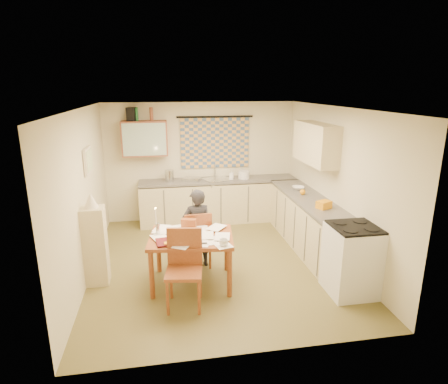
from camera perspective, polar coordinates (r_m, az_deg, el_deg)
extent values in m
cube|color=brown|center=(6.33, -1.01, -10.66)|extent=(4.00, 4.50, 0.02)
cube|color=white|center=(5.67, -1.14, 12.77)|extent=(4.00, 4.50, 0.02)
cube|color=beige|center=(8.06, -3.51, 4.63)|extent=(4.00, 0.02, 2.50)
cube|color=beige|center=(3.78, 4.17, -8.62)|extent=(4.00, 0.02, 2.50)
cube|color=beige|center=(5.93, -20.66, -0.49)|extent=(0.02, 4.50, 2.50)
cube|color=beige|center=(6.48, 16.79, 1.19)|extent=(0.02, 4.50, 2.50)
cube|color=#3E5B83|center=(7.99, -1.37, 7.47)|extent=(1.45, 0.03, 1.05)
cylinder|color=black|center=(7.91, -1.38, 11.39)|extent=(1.60, 0.04, 0.04)
cube|color=brown|center=(7.75, -11.99, 7.99)|extent=(0.90, 0.34, 0.70)
cube|color=#99B2A5|center=(7.58, -12.03, 7.82)|extent=(0.84, 0.02, 0.64)
cube|color=#C5B585|center=(6.78, 13.78, 7.22)|extent=(0.34, 1.30, 0.70)
cube|color=beige|center=(6.20, -20.04, 4.54)|extent=(0.04, 0.50, 0.40)
cube|color=white|center=(6.20, -19.81, 4.56)|extent=(0.01, 0.42, 0.32)
cube|color=#C5B585|center=(8.00, -0.82, -1.48)|extent=(3.30, 0.60, 0.86)
cube|color=#4D4B48|center=(7.88, -0.84, 1.79)|extent=(3.30, 0.62, 0.04)
cube|color=#C5B585|center=(6.78, 13.07, -5.15)|extent=(0.60, 2.95, 0.86)
cube|color=#4D4B48|center=(6.63, 13.32, -1.36)|extent=(0.62, 2.95, 0.04)
cube|color=white|center=(5.56, 18.90, -9.86)|extent=(0.64, 0.64, 0.96)
cube|color=black|center=(5.37, 19.38, -5.06)|extent=(0.61, 0.61, 0.03)
cube|color=silver|center=(7.88, -0.95, 1.64)|extent=(0.67, 0.61, 0.10)
cylinder|color=silver|center=(8.01, -1.40, 3.19)|extent=(0.04, 0.04, 0.28)
cube|color=silver|center=(7.80, -4.93, 1.97)|extent=(0.44, 0.41, 0.06)
cylinder|color=silver|center=(7.76, -8.32, 2.46)|extent=(0.21, 0.21, 0.24)
cylinder|color=white|center=(7.95, 3.04, 2.64)|extent=(0.29, 0.29, 0.16)
imported|color=white|center=(7.95, 1.17, 2.74)|extent=(0.14, 0.14, 0.18)
imported|color=white|center=(7.24, 11.23, 0.61)|extent=(0.36, 0.36, 0.06)
cube|color=orange|center=(6.21, 14.98, -1.87)|extent=(0.27, 0.24, 0.12)
sphere|color=orange|center=(6.90, 11.90, -0.01)|extent=(0.10, 0.10, 0.10)
cube|color=black|center=(7.72, -13.89, 11.43)|extent=(0.21, 0.24, 0.26)
cylinder|color=#195926|center=(7.71, -13.20, 11.47)|extent=(0.09, 0.09, 0.26)
cylinder|color=brown|center=(7.70, -11.02, 11.59)|extent=(0.09, 0.09, 0.26)
cube|color=brown|center=(5.41, -5.02, -6.92)|extent=(1.28, 1.03, 0.05)
cube|color=brown|center=(6.06, -4.20, -7.13)|extent=(0.45, 0.45, 0.04)
cube|color=brown|center=(5.79, -3.92, -5.56)|extent=(0.42, 0.07, 0.46)
cube|color=brown|center=(4.97, -6.12, -12.05)|extent=(0.52, 0.52, 0.04)
cube|color=brown|center=(5.04, -6.02, -8.16)|extent=(0.46, 0.11, 0.51)
imported|color=black|center=(5.96, -4.11, -5.57)|extent=(0.56, 0.44, 1.29)
cube|color=#C5B585|center=(5.77, -19.00, -7.81)|extent=(0.32, 0.30, 1.17)
cone|color=beige|center=(5.53, -19.64, -1.19)|extent=(0.20, 0.20, 0.22)
cube|color=brown|center=(5.62, -5.38, -4.88)|extent=(0.24, 0.16, 0.16)
imported|color=white|center=(5.04, -0.05, -7.73)|extent=(0.22, 0.22, 0.10)
imported|color=maroon|center=(5.19, -10.31, -7.68)|extent=(0.28, 0.34, 0.03)
imported|color=orange|center=(5.31, -9.45, -7.13)|extent=(0.22, 0.28, 0.02)
cube|color=orange|center=(5.13, -8.43, -7.83)|extent=(0.13, 0.09, 0.04)
cube|color=black|center=(5.12, -3.33, -7.87)|extent=(0.13, 0.05, 0.02)
cylinder|color=silver|center=(5.46, -10.03, -5.59)|extent=(0.07, 0.07, 0.18)
cylinder|color=white|center=(5.37, -10.41, -3.70)|extent=(0.02, 0.02, 0.22)
sphere|color=#FFCC66|center=(5.33, -10.38, -2.46)|extent=(0.02, 0.02, 0.02)
cube|color=white|center=(5.66, -3.53, -5.54)|extent=(0.22, 0.30, 0.00)
cube|color=white|center=(5.40, -7.49, -6.72)|extent=(0.25, 0.32, 0.00)
cube|color=white|center=(5.22, -1.92, -7.42)|extent=(0.25, 0.33, 0.00)
cube|color=white|center=(5.15, -3.55, -7.74)|extent=(0.26, 0.33, 0.00)
cube|color=white|center=(5.09, -0.28, -7.98)|extent=(0.28, 0.34, 0.00)
cube|color=white|center=(5.32, -8.04, -7.05)|extent=(0.35, 0.36, 0.00)
cube|color=white|center=(5.22, -3.64, -7.35)|extent=(0.22, 0.30, 0.00)
cube|color=white|center=(5.66, -7.20, -5.56)|extent=(0.27, 0.34, 0.00)
cube|color=white|center=(5.33, -3.86, -6.79)|extent=(0.30, 0.35, 0.00)
cube|color=white|center=(5.70, -9.46, -5.46)|extent=(0.30, 0.35, 0.00)
cube|color=white|center=(5.31, -3.99, -6.87)|extent=(0.32, 0.36, 0.00)
cube|color=white|center=(5.56, -7.66, -5.90)|extent=(0.33, 0.36, 0.00)
cube|color=white|center=(5.36, -9.72, -6.83)|extent=(0.30, 0.35, 0.00)
cube|color=white|center=(5.57, -8.12, -5.82)|extent=(0.33, 0.36, 0.00)
cube|color=white|center=(5.35, -2.75, -6.58)|extent=(0.25, 0.32, 0.00)
cube|color=white|center=(5.59, -9.44, -5.78)|extent=(0.32, 0.36, 0.00)
cube|color=white|center=(5.30, -0.27, -6.78)|extent=(0.27, 0.33, 0.00)
cube|color=white|center=(5.06, -6.31, -7.97)|extent=(0.32, 0.36, 0.00)
cube|color=white|center=(5.62, -1.17, -5.39)|extent=(0.35, 0.36, 0.00)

